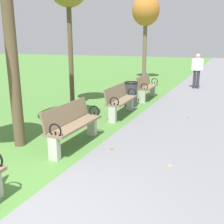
{
  "coord_description": "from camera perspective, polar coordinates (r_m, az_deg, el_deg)",
  "views": [
    {
      "loc": [
        2.37,
        -1.67,
        2.11
      ],
      "look_at": [
        -0.05,
        3.75,
        0.55
      ],
      "focal_mm": 42.07,
      "sensor_mm": 36.0,
      "label": 1
    }
  ],
  "objects": [
    {
      "name": "pedestrian_walking",
      "position": [
        13.1,
        17.99,
        8.85
      ],
      "size": [
        0.53,
        0.24,
        1.62
      ],
      "color": "#2D2D38",
      "rests_on": "paved_walkway"
    },
    {
      "name": "park_bench_2",
      "position": [
        5.52,
        -8.53,
        -2.57
      ],
      "size": [
        0.48,
        1.6,
        0.9
      ],
      "color": "#7A664C",
      "rests_on": "ground"
    },
    {
      "name": "trash_bin",
      "position": [
        9.06,
        4.15,
        3.96
      ],
      "size": [
        0.48,
        0.48,
        0.84
      ],
      "color": "#38383D",
      "rests_on": "ground"
    },
    {
      "name": "park_bench_4",
      "position": [
        10.3,
        7.58,
        5.53
      ],
      "size": [
        0.5,
        1.61,
        0.9
      ],
      "color": "#7A664C",
      "rests_on": "ground"
    },
    {
      "name": "park_bench_3",
      "position": [
        7.77,
        1.81,
        2.65
      ],
      "size": [
        0.52,
        1.61,
        0.9
      ],
      "color": "#7A664C",
      "rests_on": "ground"
    },
    {
      "name": "paved_walkway",
      "position": [
        19.8,
        21.47,
        7.65
      ],
      "size": [
        2.92,
        44.0,
        0.02
      ],
      "primitive_type": "cube",
      "color": "slate",
      "rests_on": "ground"
    },
    {
      "name": "scattered_leaves",
      "position": [
        7.67,
        8.14,
        -1.28
      ],
      "size": [
        3.24,
        11.08,
        0.02
      ],
      "color": "#BC842D",
      "rests_on": "ground"
    },
    {
      "name": "tree_4",
      "position": [
        16.06,
        7.35,
        20.75
      ],
      "size": [
        1.56,
        1.56,
        4.77
      ],
      "color": "brown",
      "rests_on": "ground"
    }
  ]
}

